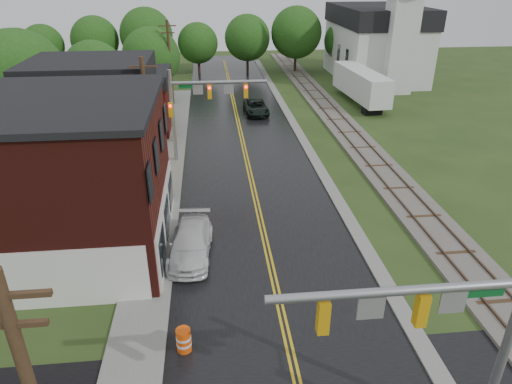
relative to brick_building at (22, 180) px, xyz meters
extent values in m
cube|color=black|center=(12.48, 15.00, -4.15)|extent=(10.00, 90.00, 0.02)
cube|color=gray|center=(17.88, 20.00, -4.15)|extent=(0.80, 70.00, 0.12)
cube|color=gray|center=(6.28, 10.00, -4.15)|extent=(2.40, 50.00, 0.12)
cube|color=#48140F|center=(-0.02, 0.00, -0.15)|extent=(14.00, 10.00, 8.00)
cube|color=silver|center=(7.03, 0.00, -2.65)|extent=(0.10, 9.50, 3.00)
cube|color=black|center=(-0.02, 0.00, 4.00)|extent=(14.30, 10.30, 0.30)
cube|color=tan|center=(1.48, 11.00, -0.95)|extent=(8.00, 7.00, 6.40)
cube|color=#3F0F0C|center=(2.48, 20.00, -1.95)|extent=(7.00, 6.00, 4.40)
cube|color=silver|center=(32.48, 40.00, -0.65)|extent=(10.00, 16.00, 7.00)
cube|color=black|center=(32.48, 40.00, 4.05)|extent=(10.40, 16.40, 2.40)
cube|color=silver|center=(32.48, 32.00, 1.35)|extent=(3.20, 3.20, 11.00)
cube|color=#59544C|center=(22.48, 20.00, -4.05)|extent=(3.20, 80.00, 0.20)
cube|color=#4C3828|center=(21.76, 20.00, -3.91)|extent=(0.10, 80.00, 0.12)
cube|color=#4C3828|center=(23.20, 20.00, -3.91)|extent=(0.10, 80.00, 0.12)
cylinder|color=gray|center=(18.08, -13.00, -0.55)|extent=(0.28, 0.28, 7.20)
cylinder|color=gray|center=(14.48, -13.00, 2.05)|extent=(7.20, 0.26, 0.26)
cube|color=orange|center=(15.20, -13.00, 1.35)|extent=(0.32, 0.30, 1.05)
cube|color=orange|center=(12.47, -13.00, 1.35)|extent=(0.32, 0.30, 1.05)
cube|color=gray|center=(16.07, -13.00, 1.55)|extent=(0.75, 0.06, 0.75)
cube|color=gray|center=(13.76, -13.00, 1.55)|extent=(0.75, 0.06, 0.75)
cube|color=#0C5926|center=(16.79, -13.00, 1.80)|extent=(1.40, 0.04, 0.30)
cylinder|color=gray|center=(6.88, 12.00, -0.55)|extent=(0.28, 0.28, 7.20)
cylinder|color=gray|center=(10.48, 12.00, 2.05)|extent=(7.20, 0.26, 0.26)
cube|color=orange|center=(9.76, 12.00, 1.35)|extent=(0.32, 0.30, 1.05)
cube|color=orange|center=(12.50, 12.00, 1.35)|extent=(0.32, 0.30, 1.05)
cube|color=gray|center=(8.90, 12.00, 1.55)|extent=(0.75, 0.06, 0.75)
cube|color=gray|center=(11.20, 12.00, 1.55)|extent=(0.75, 0.06, 0.75)
cube|color=#0C5926|center=(8.18, 12.00, 1.80)|extent=(1.40, 0.04, 0.30)
sphere|color=#FF0C0C|center=(9.76, 11.82, 1.68)|extent=(0.20, 0.20, 0.20)
cube|color=#382616|center=(5.68, -15.00, 4.25)|extent=(1.80, 0.12, 0.12)
cube|color=#382616|center=(5.68, -15.00, 3.55)|extent=(1.40, 0.12, 0.12)
cylinder|color=#382616|center=(5.68, 7.00, 0.35)|extent=(0.28, 0.28, 9.00)
cube|color=#382616|center=(5.68, 7.00, 4.25)|extent=(1.80, 0.12, 0.12)
cube|color=#382616|center=(5.68, 7.00, 3.55)|extent=(1.40, 0.12, 0.12)
cylinder|color=#382616|center=(5.68, 29.00, 0.35)|extent=(0.28, 0.28, 9.00)
cube|color=#382616|center=(5.68, 29.00, 4.25)|extent=(1.80, 0.12, 0.12)
cube|color=#382616|center=(5.68, 29.00, 3.55)|extent=(1.40, 0.12, 0.12)
cylinder|color=black|center=(-5.52, 17.00, -2.44)|extent=(0.36, 0.36, 3.42)
sphere|color=#204513|center=(-5.52, 17.00, 1.74)|extent=(7.60, 7.60, 7.60)
sphere|color=#204513|center=(-4.92, 16.60, 1.07)|extent=(5.32, 5.32, 5.32)
cylinder|color=black|center=(-1.52, 25.00, -2.80)|extent=(0.36, 0.36, 2.70)
sphere|color=#204513|center=(-1.52, 25.00, 0.50)|extent=(6.00, 6.00, 6.00)
sphere|color=#204513|center=(-0.92, 24.60, -0.03)|extent=(4.20, 4.20, 4.20)
cylinder|color=black|center=(3.48, 31.00, -2.71)|extent=(0.36, 0.36, 2.88)
sphere|color=#204513|center=(3.48, 31.00, 0.81)|extent=(6.40, 6.40, 6.40)
sphere|color=#204513|center=(4.08, 30.60, 0.25)|extent=(4.48, 4.48, 4.48)
imported|color=black|center=(14.56, 24.35, -3.46)|extent=(2.50, 5.09, 1.39)
imported|color=white|center=(8.38, -1.47, -3.40)|extent=(2.53, 5.35, 1.51)
cube|color=black|center=(26.68, 23.02, -3.75)|extent=(1.96, 1.32, 0.80)
cylinder|color=gray|center=(26.68, 30.27, -3.75)|extent=(0.16, 0.16, 0.80)
cube|color=silver|center=(26.68, 27.37, -1.90)|extent=(3.28, 11.73, 2.90)
cylinder|color=#F8500B|center=(8.25, -8.29, -3.62)|extent=(0.64, 0.64, 1.06)
camera|label=1|loc=(9.69, -22.21, 9.74)|focal=32.00mm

